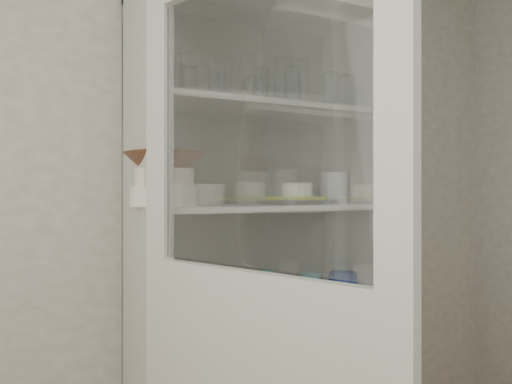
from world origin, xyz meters
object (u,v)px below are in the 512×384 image
teal_jar (266,286)px  grey_bowl_stack (334,188)px  cream_bowl (165,178)px  white_ramekin (297,190)px  mug_teal (310,283)px  measuring_cups (254,303)px  glass_platter (297,202)px  goblet_3 (294,96)px  cupboard_door (255,357)px  plate_stack_back (197,194)px  yellow_trivet (297,198)px  goblet_0 (172,80)px  goblet_2 (264,92)px  mug_white (299,293)px  plate_stack_front (165,197)px  white_canister (205,291)px  pantry_cabinet (249,280)px  tin_box (299,382)px  goblet_1 (250,92)px  terracotta_bowl (165,160)px  mug_blue (343,283)px

teal_jar → grey_bowl_stack: bearing=-2.0°
cream_bowl → white_ramekin: 0.61m
mug_teal → measuring_cups: 0.37m
glass_platter → mug_teal: (0.09, 0.04, -0.36)m
goblet_3 → cupboard_door: bearing=-128.1°
plate_stack_back → mug_teal: 0.64m
yellow_trivet → goblet_0: bearing=172.0°
plate_stack_back → white_ramekin: 0.43m
cupboard_door → teal_jar: (0.40, 0.68, 0.04)m
goblet_0 → plate_stack_back: goblet_0 is taller
goblet_2 → mug_teal: bearing=-9.4°
goblet_0 → mug_white: size_ratio=1.70×
cream_bowl → mug_teal: (0.70, 0.10, -0.46)m
goblet_3 → yellow_trivet: goblet_3 is taller
plate_stack_front → white_ramekin: size_ratio=1.86×
mug_teal → plate_stack_front: bearing=-170.3°
yellow_trivet → mug_white: (-0.07, -0.14, -0.38)m
yellow_trivet → grey_bowl_stack: grey_bowl_stack is taller
glass_platter → white_canister: (-0.42, 0.01, -0.34)m
goblet_3 → teal_jar: bearing=-164.4°
cupboard_door → plate_stack_back: bearing=149.6°
pantry_cabinet → tin_box: (0.21, -0.06, -0.45)m
goblet_3 → cream_bowl: (-0.64, -0.15, -0.38)m
white_ramekin → tin_box: size_ratio=0.64×
goblet_1 → cream_bowl: 0.61m
white_canister → cupboard_door: bearing=-99.8°
goblet_1 → goblet_2: (0.04, -0.04, -0.00)m
goblet_2 → mug_teal: 0.86m
yellow_trivet → white_ramekin: (0.00, 0.00, 0.04)m
pantry_cabinet → goblet_2: bearing=2.9°
goblet_0 → terracotta_bowl: (-0.07, -0.14, -0.33)m
grey_bowl_stack → tin_box: grey_bowl_stack is taller
pantry_cabinet → teal_jar: 0.08m
goblet_2 → white_canister: (-0.30, -0.07, -0.82)m
goblet_3 → plate_stack_back: bearing=176.2°
mug_white → tin_box: 0.45m
cream_bowl → teal_jar: 0.66m
goblet_2 → yellow_trivet: goblet_2 is taller
yellow_trivet → teal_jar: size_ratio=1.72×
pantry_cabinet → cream_bowl: pantry_cabinet is taller
pantry_cabinet → measuring_cups: (-0.06, -0.16, -0.06)m
cream_bowl → grey_bowl_stack: 0.83m
goblet_2 → plate_stack_front: 0.67m
grey_bowl_stack → tin_box: bearing=-173.9°
grey_bowl_stack → white_ramekin: bearing=-172.0°
goblet_0 → white_ramekin: goblet_0 is taller
goblet_1 → tin_box: 1.27m
goblet_0 → white_ramekin: size_ratio=1.39×
yellow_trivet → mug_blue: bearing=-9.1°
goblet_2 → yellow_trivet: 0.48m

